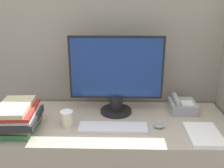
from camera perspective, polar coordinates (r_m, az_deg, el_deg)
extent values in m
cube|color=gray|center=(1.99, -0.48, -1.37)|extent=(1.96, 0.04, 1.61)
cube|color=tan|center=(1.90, -0.82, -17.84)|extent=(1.56, 0.63, 0.73)
cylinder|color=black|center=(1.82, 0.88, -5.85)|extent=(0.21, 0.21, 0.02)
cylinder|color=black|center=(1.79, 0.89, -4.12)|extent=(0.09, 0.09, 0.10)
cube|color=black|center=(1.72, 0.94, 3.52)|extent=(0.62, 0.02, 0.42)
cube|color=navy|center=(1.71, 0.93, 3.43)|extent=(0.59, 0.01, 0.39)
cube|color=silver|center=(1.61, 0.21, -9.46)|extent=(0.41, 0.12, 0.02)
ellipsoid|color=gray|center=(1.65, 10.20, -9.01)|extent=(0.07, 0.05, 0.03)
cylinder|color=beige|center=(1.66, -9.80, -7.52)|extent=(0.07, 0.07, 0.09)
cylinder|color=white|center=(1.64, -9.90, -6.01)|extent=(0.08, 0.08, 0.01)
cube|color=#38723F|center=(1.70, -19.45, -8.80)|extent=(0.19, 0.27, 0.03)
cube|color=olive|center=(1.68, -19.85, -7.96)|extent=(0.24, 0.24, 0.03)
cube|color=#262628|center=(1.66, -19.65, -6.99)|extent=(0.25, 0.30, 0.04)
cube|color=silver|center=(1.64, -19.85, -6.01)|extent=(0.22, 0.28, 0.02)
cube|color=maroon|center=(1.64, -19.89, -5.36)|extent=(0.22, 0.31, 0.02)
cube|color=#C6B78C|center=(1.63, -20.48, -4.64)|extent=(0.19, 0.29, 0.03)
cube|color=#99999E|center=(1.89, 15.11, -4.74)|extent=(0.17, 0.19, 0.07)
cube|color=white|center=(1.86, 16.02, -3.96)|extent=(0.08, 0.08, 0.00)
cylinder|color=#99999E|center=(1.86, 13.83, -3.24)|extent=(0.04, 0.18, 0.04)
cube|color=white|center=(1.62, 19.35, -10.39)|extent=(0.19, 0.27, 0.02)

